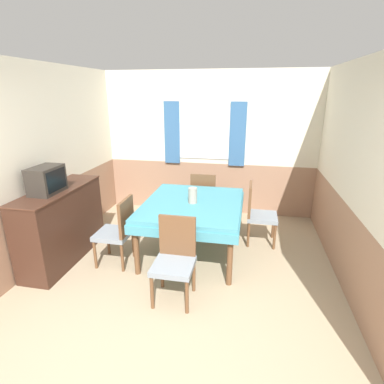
# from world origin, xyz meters

# --- Properties ---
(ground_plane) EXTENTS (16.00, 16.00, 0.00)m
(ground_plane) POSITION_xyz_m (0.00, 0.00, 0.00)
(ground_plane) COLOR tan
(wall_back) EXTENTS (4.26, 0.09, 2.60)m
(wall_back) POSITION_xyz_m (-0.00, 3.63, 1.31)
(wall_back) COLOR silver
(wall_back) RESTS_ON ground_plane
(wall_left) EXTENTS (0.05, 4.01, 2.60)m
(wall_left) POSITION_xyz_m (-1.96, 1.80, 1.30)
(wall_left) COLOR silver
(wall_left) RESTS_ON ground_plane
(wall_right) EXTENTS (0.05, 4.01, 2.60)m
(wall_right) POSITION_xyz_m (1.96, 1.80, 1.30)
(wall_right) COLOR silver
(wall_right) RESTS_ON ground_plane
(dining_table) EXTENTS (1.36, 1.57, 0.77)m
(dining_table) POSITION_xyz_m (0.02, 1.98, 0.67)
(dining_table) COLOR teal
(dining_table) RESTS_ON ground_plane
(chair_head_near) EXTENTS (0.44, 0.44, 0.93)m
(chair_head_near) POSITION_xyz_m (0.02, 0.96, 0.50)
(chair_head_near) COLOR brown
(chair_head_near) RESTS_ON ground_plane
(chair_left_near) EXTENTS (0.44, 0.44, 0.93)m
(chair_left_near) POSITION_xyz_m (-0.89, 1.49, 0.50)
(chair_left_near) COLOR brown
(chair_left_near) RESTS_ON ground_plane
(chair_right_far) EXTENTS (0.44, 0.44, 0.93)m
(chair_right_far) POSITION_xyz_m (0.93, 2.47, 0.50)
(chair_right_far) COLOR brown
(chair_right_far) RESTS_ON ground_plane
(chair_head_window) EXTENTS (0.44, 0.44, 0.93)m
(chair_head_window) POSITION_xyz_m (0.02, 2.99, 0.50)
(chair_head_window) COLOR brown
(chair_head_window) RESTS_ON ground_plane
(sideboard) EXTENTS (0.46, 1.44, 1.02)m
(sideboard) POSITION_xyz_m (-1.69, 1.46, 0.52)
(sideboard) COLOR #3D2319
(sideboard) RESTS_ON ground_plane
(tv) EXTENTS (0.29, 0.43, 0.34)m
(tv) POSITION_xyz_m (-1.69, 1.29, 1.19)
(tv) COLOR #2D2823
(tv) RESTS_ON sideboard
(vase) EXTENTS (0.12, 0.12, 0.22)m
(vase) POSITION_xyz_m (0.02, 1.96, 0.88)
(vase) COLOR #A39989
(vase) RESTS_ON dining_table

